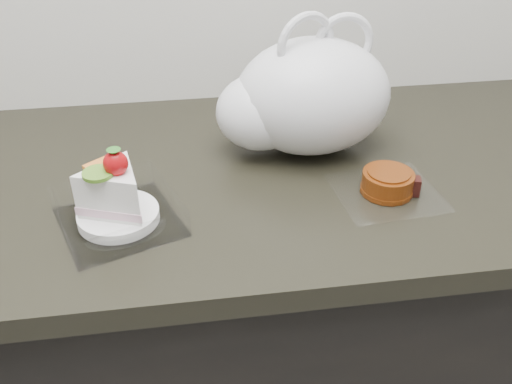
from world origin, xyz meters
name	(u,v)px	position (x,y,z in m)	size (l,w,h in m)	color
counter	(192,347)	(0.00, 1.69, 0.45)	(2.04, 0.64, 0.90)	black
cake_tray	(117,204)	(-0.09, 1.56, 0.94)	(0.22, 0.22, 0.13)	white
mooncake_wrap	(388,184)	(0.35, 1.58, 0.92)	(0.18, 0.17, 0.04)	white
plastic_bag	(303,98)	(0.23, 1.75, 1.00)	(0.35, 0.27, 0.26)	silver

